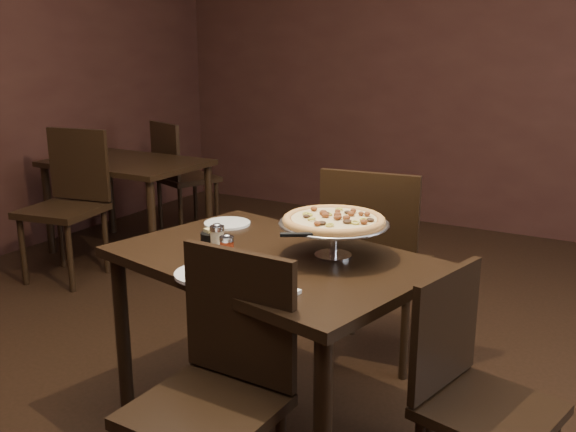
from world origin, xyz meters
The scene contains 16 objects.
room centered at (0.06, 0.03, 1.40)m, with size 6.04×7.04×2.84m.
dining_table centered at (-0.04, 0.05, 0.66)m, with size 1.36×1.05×0.76m.
background_table centered at (-2.20, 1.53, 0.62)m, with size 1.15×0.76×0.72m.
pizza_stand centered at (0.18, 0.16, 0.90)m, with size 0.43×0.43×0.18m.
parmesan_shaker centered at (-0.27, 0.02, 0.81)m, with size 0.06×0.06×0.10m.
pepper_flake_shaker centered at (-0.16, -0.07, 0.81)m, with size 0.06×0.06×0.10m.
packet_caddy centered at (-0.32, 0.04, 0.79)m, with size 0.09×0.09×0.07m.
napkin_stack centered at (0.19, -0.30, 0.77)m, with size 0.13×0.13×0.01m, color white.
plate_left centered at (-0.44, 0.33, 0.76)m, with size 0.21×0.21×0.01m, color white.
plate_near centered at (-0.11, -0.26, 0.77)m, with size 0.25×0.25×0.01m, color white.
serving_spatula centered at (0.14, -0.07, 0.90)m, with size 0.15×0.15×0.02m.
chair_far centered at (0.11, 0.79, 0.55)m, with size 0.52×0.52×1.00m.
chair_near centered at (0.09, -0.50, 0.50)m, with size 0.45×0.45×0.92m.
chair_side centered at (0.80, -0.05, 0.46)m, with size 0.48×0.48×0.85m.
bg_chair_far centered at (-2.23, 2.18, 0.51)m, with size 0.57×0.57×0.94m.
bg_chair_near centered at (-2.18, 0.94, 0.55)m, with size 0.54×0.54×1.01m.
Camera 1 is at (1.21, -2.00, 1.56)m, focal length 40.00 mm.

